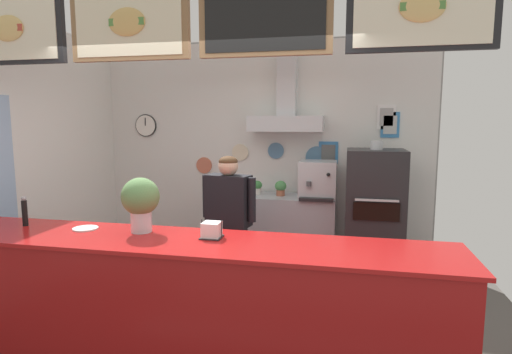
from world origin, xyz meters
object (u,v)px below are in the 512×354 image
(pepper_grinder, at_px, (25,211))
(condiment_plate, at_px, (85,228))
(pizza_oven, at_px, (374,216))
(shop_worker, at_px, (229,224))
(potted_sage, at_px, (281,187))
(basil_vase, at_px, (141,201))
(napkin_holder, at_px, (212,231))
(potted_oregano, at_px, (257,187))
(espresso_machine, at_px, (318,180))

(pepper_grinder, bearing_deg, condiment_plate, 0.85)
(pizza_oven, xyz_separation_m, condiment_plate, (-2.43, -2.00, 0.23))
(pizza_oven, height_order, shop_worker, pizza_oven)
(potted_sage, relative_size, basil_vase, 0.44)
(pizza_oven, relative_size, shop_worker, 1.08)
(napkin_holder, bearing_deg, pepper_grinder, 179.38)
(pizza_oven, distance_m, potted_oregano, 1.52)
(napkin_holder, bearing_deg, shop_worker, 99.52)
(potted_sage, xyz_separation_m, napkin_holder, (-0.17, -2.33, 0.03))
(espresso_machine, xyz_separation_m, pepper_grinder, (-2.32, -2.27, -0.03))
(pizza_oven, distance_m, espresso_machine, 0.82)
(espresso_machine, bearing_deg, pizza_oven, -21.21)
(basil_vase, bearing_deg, pizza_oven, 45.54)
(potted_sage, height_order, basil_vase, basil_vase)
(shop_worker, bearing_deg, pepper_grinder, 49.70)
(condiment_plate, distance_m, pepper_grinder, 0.58)
(shop_worker, xyz_separation_m, basil_vase, (-0.42, -1.11, 0.43))
(espresso_machine, height_order, pepper_grinder, espresso_machine)
(shop_worker, xyz_separation_m, napkin_holder, (0.19, -1.15, 0.24))
(espresso_machine, xyz_separation_m, napkin_holder, (-0.65, -2.29, -0.10))
(potted_oregano, distance_m, basil_vase, 2.34)
(shop_worker, distance_m, potted_oregano, 1.20)
(potted_oregano, distance_m, condiment_plate, 2.50)
(espresso_machine, bearing_deg, potted_oregano, 176.93)
(espresso_machine, distance_m, basil_vase, 2.57)
(potted_sage, height_order, pepper_grinder, pepper_grinder)
(shop_worker, xyz_separation_m, potted_oregano, (0.06, 1.18, 0.21))
(pizza_oven, xyz_separation_m, napkin_holder, (-1.33, -2.02, 0.28))
(potted_oregano, bearing_deg, shop_worker, -92.71)
(potted_sage, height_order, condiment_plate, potted_sage)
(condiment_plate, relative_size, napkin_holder, 1.24)
(potted_oregano, relative_size, potted_sage, 0.96)
(shop_worker, bearing_deg, condiment_plate, 63.23)
(condiment_plate, bearing_deg, basil_vase, 2.58)
(potted_sage, distance_m, basil_vase, 2.42)
(napkin_holder, bearing_deg, basil_vase, 175.41)
(potted_oregano, bearing_deg, basil_vase, -101.68)
(potted_sage, bearing_deg, pizza_oven, -14.80)
(espresso_machine, relative_size, pepper_grinder, 2.03)
(shop_worker, bearing_deg, espresso_machine, -114.49)
(espresso_machine, distance_m, potted_sage, 0.50)
(condiment_plate, height_order, pepper_grinder, pepper_grinder)
(shop_worker, height_order, pepper_grinder, shop_worker)
(basil_vase, distance_m, napkin_holder, 0.64)
(basil_vase, xyz_separation_m, pepper_grinder, (-1.06, -0.03, -0.12))
(potted_sage, xyz_separation_m, pepper_grinder, (-1.84, -2.31, 0.10))
(potted_sage, xyz_separation_m, basil_vase, (-0.78, -2.28, 0.22))
(pizza_oven, distance_m, napkin_holder, 2.44)
(potted_oregano, bearing_deg, potted_sage, 0.02)
(basil_vase, bearing_deg, condiment_plate, -177.42)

